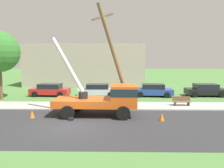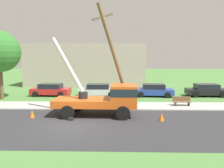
# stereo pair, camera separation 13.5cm
# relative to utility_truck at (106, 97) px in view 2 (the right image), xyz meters

# --- Properties ---
(ground_plane) EXTENTS (120.00, 120.00, 0.00)m
(ground_plane) POSITION_rel_utility_truck_xyz_m (-2.17, 9.53, -1.41)
(ground_plane) COLOR #477538
(road_asphalt) EXTENTS (80.00, 8.15, 0.01)m
(road_asphalt) POSITION_rel_utility_truck_xyz_m (-2.17, -2.47, -1.40)
(road_asphalt) COLOR #2B2B2D
(road_asphalt) RESTS_ON ground
(sidewalk_strip) EXTENTS (80.00, 3.04, 0.10)m
(sidewalk_strip) POSITION_rel_utility_truck_xyz_m (-2.17, 3.12, -1.36)
(sidewalk_strip) COLOR #9E9E99
(sidewalk_strip) RESTS_ON ground
(utility_truck) EXTENTS (6.76, 3.21, 5.98)m
(utility_truck) POSITION_rel_utility_truck_xyz_m (0.00, 0.00, 0.00)
(utility_truck) COLOR #C65119
(utility_truck) RESTS_ON ground
(leaning_utility_pole) EXTENTS (3.31, 1.89, 8.61)m
(leaning_utility_pole) POSITION_rel_utility_truck_xyz_m (0.63, 1.40, 3.00)
(leaning_utility_pole) COLOR brown
(leaning_utility_pole) RESTS_ON ground
(traffic_cone_ahead) EXTENTS (0.36, 0.36, 0.56)m
(traffic_cone_ahead) POSITION_rel_utility_truck_xyz_m (3.93, -1.33, -1.13)
(traffic_cone_ahead) COLOR orange
(traffic_cone_ahead) RESTS_ON ground
(traffic_cone_behind) EXTENTS (0.36, 0.36, 0.56)m
(traffic_cone_behind) POSITION_rel_utility_truck_xyz_m (-5.44, -0.78, -1.13)
(traffic_cone_behind) COLOR orange
(traffic_cone_behind) RESTS_ON ground
(traffic_cone_curbside) EXTENTS (0.36, 0.36, 0.56)m
(traffic_cone_curbside) POSITION_rel_utility_truck_xyz_m (1.23, 1.24, -1.13)
(traffic_cone_curbside) COLOR orange
(traffic_cone_curbside) RESTS_ON ground
(parked_sedan_red) EXTENTS (4.51, 2.20, 1.42)m
(parked_sedan_red) POSITION_rel_utility_truck_xyz_m (-6.85, 8.42, -0.70)
(parked_sedan_red) COLOR #B21E1E
(parked_sedan_red) RESTS_ON ground
(parked_sedan_silver) EXTENTS (4.48, 2.15, 1.42)m
(parked_sedan_silver) POSITION_rel_utility_truck_xyz_m (-1.38, 8.30, -0.70)
(parked_sedan_silver) COLOR #B7B7BF
(parked_sedan_silver) RESTS_ON ground
(parked_sedan_blue) EXTENTS (4.52, 2.23, 1.42)m
(parked_sedan_blue) POSITION_rel_utility_truck_xyz_m (4.90, 8.38, -0.70)
(parked_sedan_blue) COLOR #263F99
(parked_sedan_blue) RESTS_ON ground
(parked_sedan_black) EXTENTS (4.42, 2.05, 1.42)m
(parked_sedan_black) POSITION_rel_utility_truck_xyz_m (10.91, 8.58, -0.70)
(parked_sedan_black) COLOR black
(parked_sedan_black) RESTS_ON ground
(park_bench) EXTENTS (1.60, 0.45, 0.90)m
(park_bench) POSITION_rel_utility_truck_xyz_m (6.63, 3.19, -0.95)
(park_bench) COLOR brown
(park_bench) RESTS_ON ground
(lowrise_building_backdrop) EXTENTS (18.00, 6.00, 6.40)m
(lowrise_building_backdrop) POSITION_rel_utility_truck_xyz_m (-4.13, 18.28, 1.79)
(lowrise_building_backdrop) COLOR #A5998C
(lowrise_building_backdrop) RESTS_ON ground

